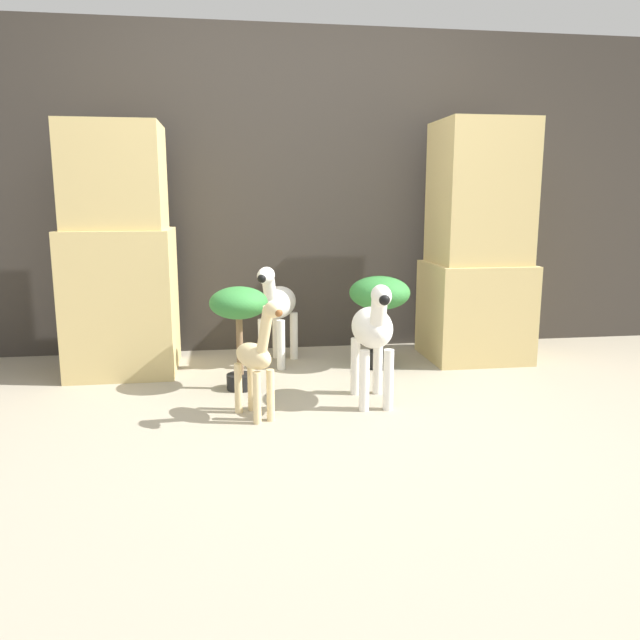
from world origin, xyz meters
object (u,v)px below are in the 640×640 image
Objects in this scene: potted_palm_front at (239,312)px; potted_palm_back at (380,299)px; zebra_right at (373,331)px; giraffe_figurine at (256,358)px; zebra_left at (277,305)px.

potted_palm_back reaches higher than potted_palm_front.
zebra_right is 0.77m from potted_palm_front.
giraffe_figurine is 1.02× the size of potted_palm_back.
giraffe_figurine reaches higher than potted_palm_back.
zebra_left is 1.12× the size of potted_palm_front.
zebra_left is 1.03m from giraffe_figurine.
potted_palm_back is (0.81, 0.83, 0.14)m from giraffe_figurine.
potted_palm_front is 0.94m from potted_palm_back.
zebra_right is 1.12× the size of potted_palm_back.
giraffe_figurine reaches higher than potted_palm_front.
giraffe_figurine is (-0.18, -1.01, -0.08)m from zebra_left.
potted_palm_front is 0.99× the size of potted_palm_back.
potted_palm_back is (0.88, 0.33, 0.00)m from potted_palm_front.
zebra_left is 1.12× the size of potted_palm_back.
potted_palm_back is at bearing 20.75° from potted_palm_front.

